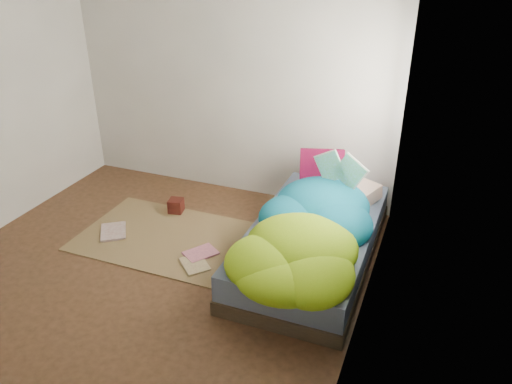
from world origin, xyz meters
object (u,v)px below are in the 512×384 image
bed (312,242)px  open_book (340,159)px  wooden_box (176,206)px  pillow_magenta (322,171)px  floor_book_a (101,233)px  floor_book_b (195,248)px

bed → open_book: (0.10, 0.41, 0.64)m
bed → wooden_box: bed is taller
pillow_magenta → open_book: (0.22, -0.26, 0.26)m
pillow_magenta → wooden_box: (-1.40, -0.38, -0.47)m
floor_book_a → floor_book_b: size_ratio=1.13×
pillow_magenta → open_book: size_ratio=1.00×
floor_book_a → pillow_magenta: bearing=-5.7°
bed → floor_book_b: size_ratio=7.17×
wooden_box → floor_book_a: size_ratio=0.44×
floor_book_a → bed: bearing=-24.6°
floor_book_b → bed: bearing=48.6°
bed → wooden_box: bearing=169.2°
pillow_magenta → wooden_box: bearing=177.8°
wooden_box → open_book: bearing=4.3°
wooden_box → floor_book_a: bearing=-124.5°
pillow_magenta → bed: bearing=-97.4°
pillow_magenta → floor_book_b: 1.40m
floor_book_b → open_book: bearing=65.2°
pillow_magenta → wooden_box: size_ratio=2.99×
pillow_magenta → wooden_box: 1.53m
open_book → pillow_magenta: bearing=145.5°
open_book → floor_book_a: bearing=-144.6°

